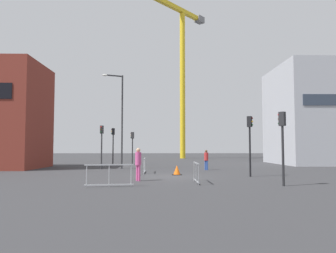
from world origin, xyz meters
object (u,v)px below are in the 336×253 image
object	(u,v)px
pedestrian_walking	(206,158)
pedestrian_waiting	(138,162)
streetlamp_tall	(120,114)
traffic_cone_by_barrier	(177,170)
traffic_light_far	(132,143)
construction_crane	(181,60)
traffic_light_island	(282,136)
traffic_light_verge	(250,136)
traffic_light_median	(102,140)
traffic_light_corner	(113,140)

from	to	relation	value
pedestrian_walking	pedestrian_waiting	size ratio (longest dim) A/B	0.90
streetlamp_tall	traffic_cone_by_barrier	size ratio (longest dim) A/B	12.59
traffic_light_far	traffic_cone_by_barrier	size ratio (longest dim) A/B	5.34
streetlamp_tall	construction_crane	bearing A→B (deg)	74.87
traffic_cone_by_barrier	construction_crane	bearing A→B (deg)	85.92
pedestrian_waiting	traffic_cone_by_barrier	xyz separation A→B (m)	(2.37, 3.94, -0.78)
pedestrian_walking	traffic_cone_by_barrier	distance (m)	5.44
streetlamp_tall	traffic_light_far	xyz separation A→B (m)	(0.54, 6.41, -2.43)
pedestrian_walking	traffic_cone_by_barrier	bearing A→B (deg)	-119.54
streetlamp_tall	pedestrian_waiting	bearing A→B (deg)	-77.04
traffic_light_island	pedestrian_waiting	world-z (taller)	traffic_light_island
traffic_light_far	traffic_cone_by_barrier	bearing A→B (deg)	-71.80
construction_crane	traffic_light_island	distance (m)	41.51
traffic_light_far	traffic_cone_by_barrier	world-z (taller)	traffic_light_far
traffic_light_verge	traffic_light_island	bearing A→B (deg)	-87.34
pedestrian_walking	pedestrian_waiting	world-z (taller)	pedestrian_waiting
construction_crane	traffic_cone_by_barrier	size ratio (longest dim) A/B	39.35
construction_crane	pedestrian_waiting	bearing A→B (deg)	-97.34
construction_crane	traffic_light_median	bearing A→B (deg)	-107.94
traffic_light_island	streetlamp_tall	bearing A→B (deg)	126.92
pedestrian_waiting	traffic_light_median	bearing A→B (deg)	111.43
traffic_light_median	pedestrian_waiting	distance (m)	10.72
traffic_light_far	traffic_light_median	size ratio (longest dim) A/B	0.93
traffic_light_corner	streetlamp_tall	bearing A→B (deg)	-76.22
pedestrian_waiting	traffic_light_island	bearing A→B (deg)	-19.39
traffic_light_median	construction_crane	bearing A→B (deg)	72.06
traffic_light_island	traffic_cone_by_barrier	bearing A→B (deg)	127.06
streetlamp_tall	traffic_light_far	world-z (taller)	streetlamp_tall
traffic_light_verge	traffic_light_far	size ratio (longest dim) A/B	1.11
traffic_light_island	pedestrian_walking	distance (m)	11.52
streetlamp_tall	traffic_light_verge	xyz separation A→B (m)	(9.41, -7.76, -2.19)
traffic_light_median	streetlamp_tall	bearing A→B (deg)	14.45
traffic_light_verge	traffic_cone_by_barrier	distance (m)	5.41
traffic_light_verge	traffic_light_median	world-z (taller)	traffic_light_verge
streetlamp_tall	traffic_light_far	size ratio (longest dim) A/B	2.36
traffic_cone_by_barrier	traffic_light_corner	bearing A→B (deg)	116.70
streetlamp_tall	traffic_cone_by_barrier	xyz separation A→B (m)	(4.73, -6.33, -4.51)
streetlamp_tall	pedestrian_walking	size ratio (longest dim) A/B	4.98
construction_crane	pedestrian_waiting	world-z (taller)	construction_crane
traffic_light_verge	traffic_light_median	size ratio (longest dim) A/B	1.04
construction_crane	pedestrian_walking	world-z (taller)	construction_crane
traffic_light_verge	pedestrian_walking	world-z (taller)	traffic_light_verge
traffic_light_verge	streetlamp_tall	bearing A→B (deg)	140.49
traffic_light_far	pedestrian_walking	size ratio (longest dim) A/B	2.11
construction_crane	traffic_light_median	world-z (taller)	construction_crane
construction_crane	traffic_light_island	xyz separation A→B (m)	(2.60, -38.89, -14.30)
pedestrian_walking	construction_crane	bearing A→B (deg)	90.73
traffic_light_far	streetlamp_tall	bearing A→B (deg)	-94.84
traffic_light_verge	traffic_light_median	xyz separation A→B (m)	(-10.92, 7.37, -0.08)
traffic_light_corner	traffic_light_far	bearing A→B (deg)	11.47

